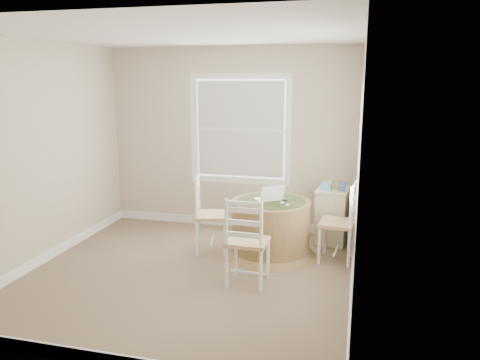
% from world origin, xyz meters
% --- Properties ---
extents(room, '(3.64, 3.64, 2.64)m').
position_xyz_m(room, '(0.17, 0.16, 1.30)').
color(room, '#7E6C50').
rests_on(room, ground).
extents(round_table, '(1.15, 1.15, 0.70)m').
position_xyz_m(round_table, '(0.78, 0.82, 0.38)').
color(round_table, olive).
rests_on(round_table, ground).
extents(chair_left, '(0.49, 0.51, 0.95)m').
position_xyz_m(chair_left, '(0.03, 0.76, 0.47)').
color(chair_left, white).
rests_on(chair_left, ground).
extents(chair_near, '(0.43, 0.41, 0.95)m').
position_xyz_m(chair_near, '(0.70, -0.07, 0.47)').
color(chair_near, white).
rests_on(chair_near, ground).
extents(chair_right, '(0.44, 0.46, 0.95)m').
position_xyz_m(chair_right, '(1.59, 0.83, 0.47)').
color(chair_right, white).
rests_on(chair_right, ground).
extents(laptop, '(0.40, 0.39, 0.21)m').
position_xyz_m(laptop, '(0.76, 0.84, 0.72)').
color(laptop, white).
rests_on(laptop, round_table).
extents(mouse, '(0.06, 0.09, 0.03)m').
position_xyz_m(mouse, '(0.93, 0.75, 0.70)').
color(mouse, white).
rests_on(mouse, round_table).
extents(phone, '(0.05, 0.09, 0.02)m').
position_xyz_m(phone, '(1.01, 0.66, 0.69)').
color(phone, '#B7BABF').
rests_on(phone, round_table).
extents(keys, '(0.06, 0.05, 0.02)m').
position_xyz_m(keys, '(0.95, 0.85, 0.70)').
color(keys, black).
rests_on(keys, round_table).
extents(corner_chest, '(0.45, 0.58, 0.73)m').
position_xyz_m(corner_chest, '(1.49, 1.49, 0.37)').
color(corner_chest, '#F1E9B5').
rests_on(corner_chest, ground).
extents(tissue_box, '(0.13, 0.13, 0.10)m').
position_xyz_m(tissue_box, '(1.41, 1.40, 0.78)').
color(tissue_box, '#61B1DE').
rests_on(tissue_box, corner_chest).
extents(box_yellow, '(0.16, 0.11, 0.06)m').
position_xyz_m(box_yellow, '(1.51, 1.50, 0.76)').
color(box_yellow, gold).
rests_on(box_yellow, corner_chest).
extents(box_blue, '(0.09, 0.09, 0.12)m').
position_xyz_m(box_blue, '(1.61, 1.40, 0.79)').
color(box_blue, '#33629B').
rests_on(box_blue, corner_chest).
extents(cup_cream, '(0.07, 0.07, 0.09)m').
position_xyz_m(cup_cream, '(1.44, 1.61, 0.78)').
color(cup_cream, beige).
rests_on(cup_cream, corner_chest).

